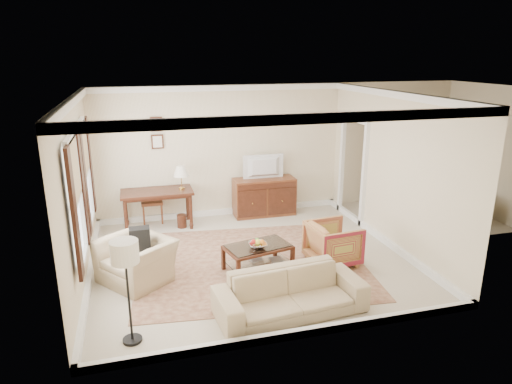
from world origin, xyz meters
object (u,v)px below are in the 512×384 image
tv (264,160)px  coffee_table (258,251)px  club_armchair (136,253)px  writing_desk (157,196)px  sideboard (264,197)px  sofa (291,287)px  striped_armchair (333,241)px

tv → coffee_table: bearing=71.5°
tv → club_armchair: 3.88m
writing_desk → coffee_table: bearing=-59.2°
writing_desk → sideboard: 2.40m
tv → coffee_table: (-0.89, -2.65, -0.94)m
writing_desk → sideboard: (2.37, 0.17, -0.27)m
writing_desk → sofa: size_ratio=0.70×
coffee_table → striped_armchair: striped_armchair is taller
tv → sofa: 4.23m
striped_armchair → club_armchair: 3.32m
sideboard → coffee_table: 2.81m
striped_armchair → sofa: sofa is taller
tv → coffee_table: size_ratio=0.73×
tv → sofa: size_ratio=0.42×
writing_desk → striped_armchair: size_ratio=1.79×
sideboard → club_armchair: 3.81m
tv → club_armchair: size_ratio=0.81×
tv → writing_desk: bearing=3.6°
writing_desk → striped_armchair: 3.83m
writing_desk → tv: 2.45m
sofa → sideboard: bearing=73.6°
sofa → club_armchair: bearing=137.4°
striped_armchair → sofa: size_ratio=0.39×
writing_desk → club_armchair: 2.39m
club_armchair → sideboard: bearing=93.4°
club_armchair → sofa: club_armchair is taller
tv → striped_armchair: size_ratio=1.07×
writing_desk → coffee_table: 2.93m
coffee_table → club_armchair: size_ratio=1.10×
coffee_table → striped_armchair: bearing=-3.7°
sideboard → club_armchair: club_armchair is taller
coffee_table → sofa: size_ratio=0.57×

